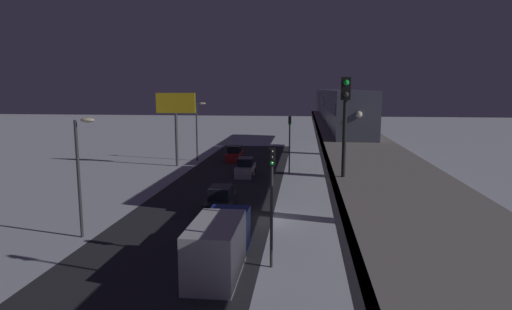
{
  "coord_description": "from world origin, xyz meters",
  "views": [
    {
      "loc": [
        -2.68,
        30.13,
        9.41
      ],
      "look_at": [
        2.5,
        -15.58,
        2.33
      ],
      "focal_mm": 30.33,
      "sensor_mm": 36.0,
      "label": 1
    }
  ],
  "objects_px": {
    "sedan_black": "(221,201)",
    "sedan_red": "(235,155)",
    "traffic_light_mid": "(290,136)",
    "commercial_billboard": "(176,110)",
    "rail_signal": "(345,110)",
    "traffic_light_near": "(272,190)",
    "subway_train": "(333,103)",
    "box_truck": "(220,243)",
    "sedan_silver": "(246,169)"
  },
  "relations": [
    {
      "from": "sedan_black",
      "to": "sedan_red",
      "type": "bearing_deg",
      "value": 96.7
    },
    {
      "from": "traffic_light_mid",
      "to": "sedan_black",
      "type": "bearing_deg",
      "value": 73.45
    },
    {
      "from": "traffic_light_mid",
      "to": "commercial_billboard",
      "type": "height_order",
      "value": "commercial_billboard"
    },
    {
      "from": "commercial_billboard",
      "to": "sedan_red",
      "type": "bearing_deg",
      "value": -142.47
    },
    {
      "from": "rail_signal",
      "to": "traffic_light_mid",
      "type": "bearing_deg",
      "value": -83.89
    },
    {
      "from": "traffic_light_near",
      "to": "traffic_light_mid",
      "type": "distance_m",
      "value": 25.91
    },
    {
      "from": "subway_train",
      "to": "box_truck",
      "type": "bearing_deg",
      "value": 77.41
    },
    {
      "from": "rail_signal",
      "to": "sedan_silver",
      "type": "relative_size",
      "value": 0.9
    },
    {
      "from": "traffic_light_near",
      "to": "commercial_billboard",
      "type": "xyz_separation_m",
      "value": [
        13.85,
        -29.07,
        2.63
      ]
    },
    {
      "from": "rail_signal",
      "to": "traffic_light_mid",
      "type": "xyz_separation_m",
      "value": [
        3.23,
        -30.19,
        -4.39
      ]
    },
    {
      "from": "box_truck",
      "to": "traffic_light_mid",
      "type": "height_order",
      "value": "traffic_light_mid"
    },
    {
      "from": "traffic_light_near",
      "to": "box_truck",
      "type": "bearing_deg",
      "value": 8.01
    },
    {
      "from": "subway_train",
      "to": "sedan_silver",
      "type": "bearing_deg",
      "value": 47.53
    },
    {
      "from": "sedan_red",
      "to": "sedan_black",
      "type": "bearing_deg",
      "value": 96.7
    },
    {
      "from": "rail_signal",
      "to": "sedan_black",
      "type": "xyz_separation_m",
      "value": [
        7.93,
        -14.38,
        -7.79
      ]
    },
    {
      "from": "sedan_black",
      "to": "box_truck",
      "type": "height_order",
      "value": "box_truck"
    },
    {
      "from": "sedan_red",
      "to": "box_truck",
      "type": "xyz_separation_m",
      "value": [
        -4.8,
        34.32,
        0.55
      ]
    },
    {
      "from": "sedan_silver",
      "to": "sedan_black",
      "type": "bearing_deg",
      "value": -90.0
    },
    {
      "from": "subway_train",
      "to": "traffic_light_mid",
      "type": "xyz_separation_m",
      "value": [
        5.18,
        9.03,
        -3.44
      ]
    },
    {
      "from": "box_truck",
      "to": "commercial_billboard",
      "type": "xyz_separation_m",
      "value": [
        11.15,
        -29.45,
        5.48
      ]
    },
    {
      "from": "rail_signal",
      "to": "sedan_silver",
      "type": "xyz_separation_m",
      "value": [
        7.93,
        -28.42,
        -7.8
      ]
    },
    {
      "from": "traffic_light_near",
      "to": "commercial_billboard",
      "type": "height_order",
      "value": "commercial_billboard"
    },
    {
      "from": "sedan_silver",
      "to": "commercial_billboard",
      "type": "height_order",
      "value": "commercial_billboard"
    },
    {
      "from": "rail_signal",
      "to": "commercial_billboard",
      "type": "relative_size",
      "value": 0.45
    },
    {
      "from": "sedan_red",
      "to": "subway_train",
      "type": "bearing_deg",
      "value": -175.52
    },
    {
      "from": "rail_signal",
      "to": "box_truck",
      "type": "distance_m",
      "value": 10.14
    },
    {
      "from": "sedan_silver",
      "to": "sedan_red",
      "type": "height_order",
      "value": "same"
    },
    {
      "from": "sedan_red",
      "to": "commercial_billboard",
      "type": "bearing_deg",
      "value": 37.53
    },
    {
      "from": "sedan_silver",
      "to": "traffic_light_mid",
      "type": "xyz_separation_m",
      "value": [
        -4.7,
        -1.77,
        3.41
      ]
    },
    {
      "from": "sedan_black",
      "to": "sedan_red",
      "type": "height_order",
      "value": "same"
    },
    {
      "from": "traffic_light_near",
      "to": "traffic_light_mid",
      "type": "xyz_separation_m",
      "value": [
        0.0,
        -25.91,
        0.0
      ]
    },
    {
      "from": "sedan_black",
      "to": "subway_train",
      "type": "bearing_deg",
      "value": 68.3
    },
    {
      "from": "subway_train",
      "to": "rail_signal",
      "type": "xyz_separation_m",
      "value": [
        1.95,
        39.22,
        0.95
      ]
    },
    {
      "from": "box_truck",
      "to": "traffic_light_mid",
      "type": "bearing_deg",
      "value": -95.86
    },
    {
      "from": "sedan_silver",
      "to": "traffic_light_near",
      "type": "bearing_deg",
      "value": -78.98
    },
    {
      "from": "sedan_silver",
      "to": "traffic_light_mid",
      "type": "distance_m",
      "value": 6.07
    },
    {
      "from": "sedan_red",
      "to": "traffic_light_near",
      "type": "height_order",
      "value": "traffic_light_near"
    },
    {
      "from": "subway_train",
      "to": "traffic_light_mid",
      "type": "height_order",
      "value": "subway_train"
    },
    {
      "from": "sedan_red",
      "to": "commercial_billboard",
      "type": "xyz_separation_m",
      "value": [
        6.35,
        4.87,
        6.03
      ]
    },
    {
      "from": "box_truck",
      "to": "traffic_light_near",
      "type": "height_order",
      "value": "traffic_light_near"
    },
    {
      "from": "sedan_silver",
      "to": "sedan_black",
      "type": "distance_m",
      "value": 14.05
    },
    {
      "from": "box_truck",
      "to": "traffic_light_near",
      "type": "distance_m",
      "value": 3.94
    },
    {
      "from": "sedan_silver",
      "to": "traffic_light_mid",
      "type": "bearing_deg",
      "value": 20.62
    },
    {
      "from": "sedan_black",
      "to": "commercial_billboard",
      "type": "xyz_separation_m",
      "value": [
        9.15,
        -18.97,
        6.03
      ]
    },
    {
      "from": "sedan_black",
      "to": "sedan_red",
      "type": "xyz_separation_m",
      "value": [
        2.8,
        -23.85,
        -0.0
      ]
    },
    {
      "from": "box_truck",
      "to": "traffic_light_near",
      "type": "bearing_deg",
      "value": -171.99
    },
    {
      "from": "commercial_billboard",
      "to": "sedan_black",
      "type": "bearing_deg",
      "value": 115.73
    },
    {
      "from": "commercial_billboard",
      "to": "traffic_light_near",
      "type": "bearing_deg",
      "value": 115.47
    },
    {
      "from": "sedan_black",
      "to": "box_truck",
      "type": "xyz_separation_m",
      "value": [
        -2.0,
        10.47,
        0.55
      ]
    },
    {
      "from": "rail_signal",
      "to": "sedan_black",
      "type": "height_order",
      "value": "rail_signal"
    }
  ]
}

